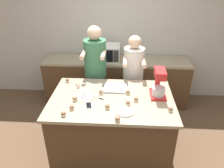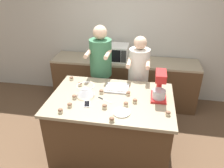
{
  "view_description": "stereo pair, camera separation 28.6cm",
  "coord_description": "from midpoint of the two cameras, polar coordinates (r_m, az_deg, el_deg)",
  "views": [
    {
      "loc": [
        0.15,
        -2.46,
        2.48
      ],
      "look_at": [
        0.0,
        0.05,
        1.14
      ],
      "focal_mm": 35.0,
      "sensor_mm": 36.0,
      "label": 1
    },
    {
      "loc": [
        0.44,
        -2.43,
        2.48
      ],
      "look_at": [
        0.0,
        0.05,
        1.14
      ],
      "focal_mm": 35.0,
      "sensor_mm": 36.0,
      "label": 2
    }
  ],
  "objects": [
    {
      "name": "cupcake_7",
      "position": [
        3.37,
        -13.98,
        0.86
      ],
      "size": [
        0.06,
        0.06,
        0.06
      ],
      "color": "beige",
      "rests_on": "island_counter"
    },
    {
      "name": "cupcake_2",
      "position": [
        2.64,
        -15.68,
        -7.64
      ],
      "size": [
        0.06,
        0.06,
        0.06
      ],
      "color": "beige",
      "rests_on": "island_counter"
    },
    {
      "name": "cell_phone",
      "position": [
        2.77,
        -9.07,
        -5.66
      ],
      "size": [
        0.1,
        0.16,
        0.01
      ],
      "color": "silver",
      "rests_on": "island_counter"
    },
    {
      "name": "person_left",
      "position": [
        3.66,
        -6.5,
        2.31
      ],
      "size": [
        0.37,
        0.52,
        1.72
      ],
      "color": "#232328",
      "rests_on": "ground_plane"
    },
    {
      "name": "cupcake_1",
      "position": [
        3.19,
        -11.52,
        -0.49
      ],
      "size": [
        0.06,
        0.06,
        0.06
      ],
      "color": "beige",
      "rests_on": "island_counter"
    },
    {
      "name": "mixing_bowl",
      "position": [
        2.95,
        -9.8,
        -1.93
      ],
      "size": [
        0.24,
        0.24,
        0.13
      ],
      "color": "#BCBCC1",
      "rests_on": "island_counter"
    },
    {
      "name": "cupcake_0",
      "position": [
        2.73,
        -13.48,
        -6.09
      ],
      "size": [
        0.06,
        0.06,
        0.06
      ],
      "color": "beige",
      "rests_on": "island_counter"
    },
    {
      "name": "ground_plane",
      "position": [
        3.5,
        -2.5,
        -17.16
      ],
      "size": [
        16.0,
        16.0,
        0.0
      ],
      "primitive_type": "plane",
      "color": "brown"
    },
    {
      "name": "back_counter",
      "position": [
        4.41,
        -0.74,
        0.78
      ],
      "size": [
        2.8,
        0.6,
        0.92
      ],
      "color": "#4C331E",
      "rests_on": "ground_plane"
    },
    {
      "name": "cupcake_11",
      "position": [
        2.74,
        1.2,
        -5.07
      ],
      "size": [
        0.06,
        0.06,
        0.06
      ],
      "color": "beige",
      "rests_on": "island_counter"
    },
    {
      "name": "cupcake_5",
      "position": [
        2.96,
        1.39,
        -2.23
      ],
      "size": [
        0.06,
        0.06,
        0.06
      ],
      "color": "beige",
      "rests_on": "island_counter"
    },
    {
      "name": "baking_tray",
      "position": [
        3.1,
        -1.76,
        -1.0
      ],
      "size": [
        0.32,
        0.29,
        0.04
      ],
      "color": "#BCBCC1",
      "rests_on": "island_counter"
    },
    {
      "name": "cupcake_10",
      "position": [
        2.98,
        -5.67,
        -2.2
      ],
      "size": [
        0.06,
        0.06,
        0.06
      ],
      "color": "beige",
      "rests_on": "island_counter"
    },
    {
      "name": "microwave_oven",
      "position": [
        4.19,
        -3.17,
        8.19
      ],
      "size": [
        0.47,
        0.4,
        0.29
      ],
      "color": "silver",
      "rests_on": "back_counter"
    },
    {
      "name": "stand_mixer",
      "position": [
        2.9,
        9.4,
        -0.2
      ],
      "size": [
        0.2,
        0.3,
        0.38
      ],
      "color": "red",
      "rests_on": "island_counter"
    },
    {
      "name": "cupcake_9",
      "position": [
        2.47,
        -1.92,
        -9.27
      ],
      "size": [
        0.06,
        0.06,
        0.06
      ],
      "color": "beige",
      "rests_on": "island_counter"
    },
    {
      "name": "cupcake_6",
      "position": [
        2.81,
        3.41,
        -4.12
      ],
      "size": [
        0.06,
        0.06,
        0.06
      ],
      "color": "beige",
      "rests_on": "island_counter"
    },
    {
      "name": "island_counter",
      "position": [
        3.17,
        -2.68,
        -11.05
      ],
      "size": [
        1.63,
        1.1,
        0.96
      ],
      "color": "#4C331E",
      "rests_on": "ground_plane"
    },
    {
      "name": "cupcake_3",
      "position": [
        2.88,
        -12.57,
        -3.93
      ],
      "size": [
        0.06,
        0.06,
        0.06
      ],
      "color": "beige",
      "rests_on": "island_counter"
    },
    {
      "name": "cupcake_4",
      "position": [
        2.68,
        12.09,
        -6.61
      ],
      "size": [
        0.06,
        0.06,
        0.06
      ],
      "color": "beige",
      "rests_on": "island_counter"
    },
    {
      "name": "cupcake_8",
      "position": [
        2.67,
        -4.31,
        -6.05
      ],
      "size": [
        0.06,
        0.06,
        0.06
      ],
      "color": "beige",
      "rests_on": "island_counter"
    },
    {
      "name": "small_plate",
      "position": [
        2.61,
        0.32,
        -7.37
      ],
      "size": [
        0.21,
        0.21,
        0.02
      ],
      "color": "white",
      "rests_on": "island_counter"
    },
    {
      "name": "person_right",
      "position": [
        3.64,
        3.25,
        1.04
      ],
      "size": [
        0.34,
        0.5,
        1.58
      ],
      "color": "#232328",
      "rests_on": "ground_plane"
    },
    {
      "name": "knife",
      "position": [
        2.85,
        -4.79,
        -4.29
      ],
      "size": [
        0.2,
        0.13,
        0.01
      ],
      "color": "#BCBCC1",
      "rests_on": "island_counter"
    },
    {
      "name": "back_wall",
      "position": [
        4.42,
        -0.48,
        13.22
      ],
      "size": [
        10.0,
        0.06,
        2.7
      ],
      "color": "#B2ADA3",
      "rests_on": "ground_plane"
    }
  ]
}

